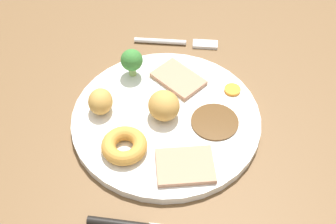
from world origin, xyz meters
The scene contains 11 objects.
dining_table centered at (0.00, 0.00, 1.80)cm, with size 120.00×84.00×3.60cm, color brown.
dinner_plate centered at (0.99, -1.75, 4.30)cm, with size 29.17×29.17×1.40cm, color white.
gravy_pool centered at (2.00, 5.70, 5.15)cm, with size 7.29×7.29×0.30cm, color #563819.
meat_slice_main centered at (10.40, 1.25, 5.40)cm, with size 8.10×6.10×0.80cm, color tan.
meat_slice_under centered at (-6.86, -0.27, 5.40)cm, with size 8.13×5.42×0.80cm, color tan.
yorkshire_pudding centered at (7.64, -7.50, 6.06)cm, with size 6.66×6.66×2.12cm, color #C68938.
roast_potato_left centered at (0.78, -2.08, 7.21)cm, with size 4.78×5.09×4.42cm, color #BC8C42.
roast_potato_right centered at (0.31, -11.82, 6.93)cm, with size 4.34×3.77×3.86cm, color #BC8C42.
carrot_coin_front centered at (-4.76, 8.78, 5.24)cm, with size 2.64×2.64×0.49cm, color orange.
broccoli_floret centered at (-8.13, -7.65, 8.04)cm, with size 3.64×3.64×4.99cm.
fork centered at (-17.69, -0.09, 3.99)cm, with size 2.25×15.31×0.90cm.
Camera 1 is at (46.43, -0.30, 58.10)cm, focal length 48.54 mm.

